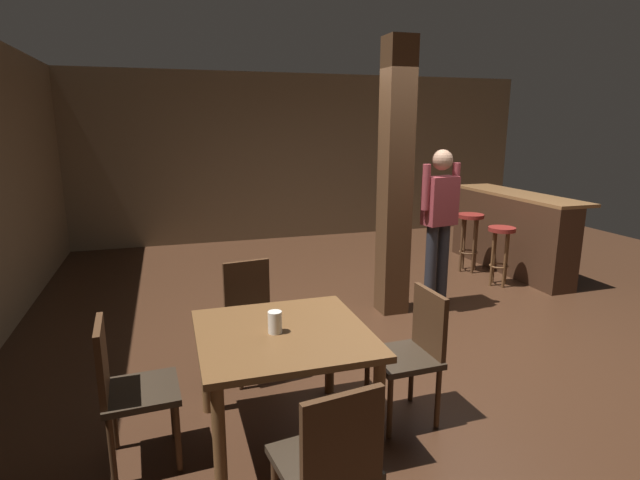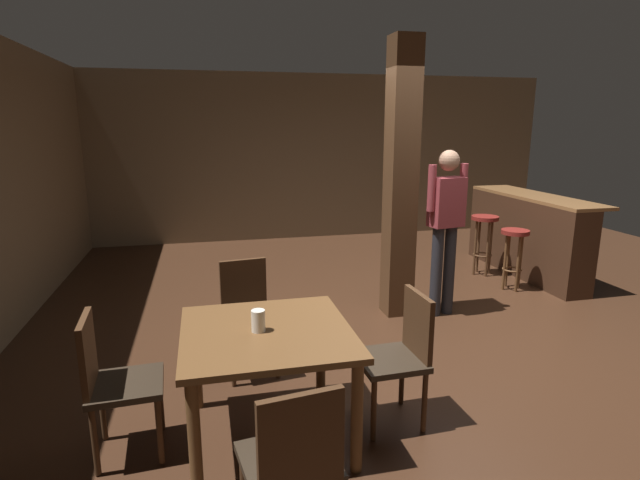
# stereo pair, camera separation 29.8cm
# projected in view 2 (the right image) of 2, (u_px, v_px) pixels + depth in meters

# --- Properties ---
(ground_plane) EXTENTS (10.80, 10.80, 0.00)m
(ground_plane) POSITION_uv_depth(u_px,v_px,m) (440.00, 335.00, 4.78)
(ground_plane) COLOR #382114
(wall_back) EXTENTS (8.00, 0.10, 2.80)m
(wall_back) POSITION_uv_depth(u_px,v_px,m) (327.00, 157.00, 8.73)
(wall_back) COLOR #756047
(wall_back) RESTS_ON ground_plane
(pillar) EXTENTS (0.28, 0.28, 2.80)m
(pillar) POSITION_uv_depth(u_px,v_px,m) (401.00, 182.00, 5.03)
(pillar) COLOR #4C301C
(pillar) RESTS_ON ground_plane
(dining_table) EXTENTS (1.04, 1.04, 0.73)m
(dining_table) POSITION_uv_depth(u_px,v_px,m) (267.00, 346.00, 3.10)
(dining_table) COLOR brown
(dining_table) RESTS_ON ground_plane
(chair_west) EXTENTS (0.44, 0.44, 0.89)m
(chair_west) POSITION_uv_depth(u_px,v_px,m) (112.00, 378.00, 2.94)
(chair_west) COLOR #2D2319
(chair_west) RESTS_ON ground_plane
(chair_south) EXTENTS (0.48, 0.48, 0.89)m
(chair_south) POSITION_uv_depth(u_px,v_px,m) (293.00, 461.00, 2.22)
(chair_south) COLOR #2D2319
(chair_south) RESTS_ON ground_plane
(chair_east) EXTENTS (0.43, 0.43, 0.89)m
(chair_east) POSITION_uv_depth(u_px,v_px,m) (401.00, 351.00, 3.29)
(chair_east) COLOR #2D2319
(chair_east) RESTS_ON ground_plane
(chair_north) EXTENTS (0.47, 0.47, 0.89)m
(chair_north) POSITION_uv_depth(u_px,v_px,m) (247.00, 310.00, 4.02)
(chair_north) COLOR #2D2319
(chair_north) RESTS_ON ground_plane
(napkin_cup) EXTENTS (0.09, 0.09, 0.14)m
(napkin_cup) POSITION_uv_depth(u_px,v_px,m) (258.00, 321.00, 3.04)
(napkin_cup) COLOR silver
(napkin_cup) RESTS_ON dining_table
(standing_person) EXTENTS (0.47, 0.26, 1.72)m
(standing_person) POSITION_uv_depth(u_px,v_px,m) (446.00, 221.00, 5.08)
(standing_person) COLOR maroon
(standing_person) RESTS_ON ground_plane
(bar_counter) EXTENTS (0.56, 2.17, 1.06)m
(bar_counter) POSITION_uv_depth(u_px,v_px,m) (526.00, 234.00, 6.61)
(bar_counter) COLOR brown
(bar_counter) RESTS_ON ground_plane
(bar_stool_near) EXTENTS (0.32, 0.32, 0.74)m
(bar_stool_near) POSITION_uv_depth(u_px,v_px,m) (514.00, 246.00, 5.98)
(bar_stool_near) COLOR maroon
(bar_stool_near) RESTS_ON ground_plane
(bar_stool_mid) EXTENTS (0.35, 0.35, 0.79)m
(bar_stool_mid) POSITION_uv_depth(u_px,v_px,m) (484.00, 231.00, 6.58)
(bar_stool_mid) COLOR maroon
(bar_stool_mid) RESTS_ON ground_plane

